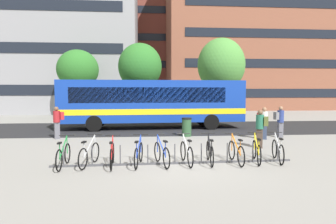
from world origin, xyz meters
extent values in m
plane|color=gray|center=(0.00, 0.00, 0.00)|extent=(200.00, 200.00, 0.00)
cube|color=#232326|center=(0.00, 9.18, 0.00)|extent=(80.00, 7.20, 0.01)
cube|color=#14389E|center=(-0.85, 9.18, 1.85)|extent=(12.10, 3.07, 2.70)
cube|color=yellow|center=(-0.85, 9.18, 1.20)|extent=(12.12, 3.09, 0.36)
cube|color=black|center=(4.59, 9.41, 2.98)|extent=(1.10, 2.34, 0.40)
cube|color=black|center=(5.12, 9.44, 2.12)|extent=(0.18, 2.19, 1.40)
cube|color=black|center=(-1.20, 10.41, 2.25)|extent=(9.83, 0.49, 0.97)
cube|color=black|center=(-1.10, 7.92, 2.25)|extent=(9.83, 0.49, 0.97)
cylinder|color=black|center=(2.82, 10.49, 0.50)|extent=(1.01, 0.34, 1.00)
cylinder|color=black|center=(2.92, 8.19, 0.50)|extent=(1.01, 0.34, 1.00)
cylinder|color=black|center=(-4.62, 10.17, 0.50)|extent=(1.01, 0.34, 1.00)
cylinder|color=black|center=(-4.52, 7.86, 0.50)|extent=(1.01, 0.34, 1.00)
cube|color=#47474C|center=(-0.33, -0.37, 0.03)|extent=(8.35, 0.33, 0.06)
cylinder|color=#47474C|center=(-4.04, -0.48, 0.35)|extent=(0.04, 0.04, 0.70)
cylinder|color=#47474C|center=(-3.11, -0.45, 0.35)|extent=(0.04, 0.04, 0.70)
cylinder|color=#47474C|center=(-2.18, -0.43, 0.35)|extent=(0.04, 0.04, 0.70)
cylinder|color=#47474C|center=(-1.25, -0.40, 0.35)|extent=(0.04, 0.04, 0.70)
cylinder|color=#47474C|center=(-0.33, -0.37, 0.35)|extent=(0.04, 0.04, 0.70)
cylinder|color=#47474C|center=(0.60, -0.34, 0.35)|extent=(0.04, 0.04, 0.70)
cylinder|color=#47474C|center=(1.53, -0.32, 0.35)|extent=(0.04, 0.04, 0.70)
cylinder|color=#47474C|center=(2.46, -0.29, 0.35)|extent=(0.04, 0.04, 0.70)
cylinder|color=#47474C|center=(3.38, -0.26, 0.35)|extent=(0.04, 0.04, 0.70)
torus|color=black|center=(-4.04, 0.02, 0.35)|extent=(0.05, 0.70, 0.70)
torus|color=black|center=(-4.03, -1.00, 0.35)|extent=(0.05, 0.70, 0.70)
cube|color=#1E7F38|center=(-4.03, -0.47, 0.67)|extent=(0.04, 0.92, 0.58)
cylinder|color=#1E7F38|center=(-4.03, -0.90, 0.62)|extent=(0.03, 0.03, 0.55)
cube|color=black|center=(-4.03, -0.90, 0.88)|extent=(0.10, 0.22, 0.05)
cylinder|color=#1E7F38|center=(-4.04, 0.00, 0.67)|extent=(0.03, 0.03, 0.65)
cylinder|color=black|center=(-4.04, 0.00, 0.98)|extent=(0.52, 0.04, 0.03)
torus|color=black|center=(-3.11, 0.12, 0.35)|extent=(0.19, 0.70, 0.70)
torus|color=black|center=(-3.32, -0.87, 0.35)|extent=(0.19, 0.70, 0.70)
cube|color=#B7BABF|center=(-3.21, -0.36, 0.67)|extent=(0.22, 0.91, 0.58)
cylinder|color=#B7BABF|center=(-3.30, -0.78, 0.62)|extent=(0.04, 0.04, 0.55)
cube|color=black|center=(-3.30, -0.78, 0.88)|extent=(0.14, 0.24, 0.05)
cylinder|color=#B7BABF|center=(-3.11, 0.10, 0.67)|extent=(0.04, 0.04, 0.65)
cylinder|color=black|center=(-3.11, 0.10, 0.98)|extent=(0.51, 0.14, 0.03)
torus|color=black|center=(-2.47, -0.04, 0.35)|extent=(0.08, 0.71, 0.70)
torus|color=black|center=(-2.41, -1.06, 0.35)|extent=(0.08, 0.71, 0.70)
cube|color=red|center=(-2.44, -0.53, 0.67)|extent=(0.08, 0.92, 0.58)
cylinder|color=red|center=(-2.42, -0.96, 0.62)|extent=(0.03, 0.03, 0.55)
cube|color=black|center=(-2.42, -0.96, 0.88)|extent=(0.11, 0.22, 0.05)
cylinder|color=red|center=(-2.46, -0.06, 0.67)|extent=(0.03, 0.03, 0.65)
cylinder|color=black|center=(-2.46, -0.06, 0.98)|extent=(0.52, 0.06, 0.03)
torus|color=black|center=(-1.50, 0.03, 0.35)|extent=(0.14, 0.70, 0.70)
torus|color=black|center=(-1.63, -0.98, 0.35)|extent=(0.14, 0.70, 0.70)
cube|color=#1E3DB2|center=(-1.56, -0.46, 0.67)|extent=(0.15, 0.92, 0.58)
cylinder|color=#1E3DB2|center=(-1.62, -0.88, 0.62)|extent=(0.03, 0.03, 0.55)
cube|color=black|center=(-1.62, -0.88, 0.88)|extent=(0.13, 0.23, 0.05)
cylinder|color=#1E3DB2|center=(-1.50, 0.01, 0.67)|extent=(0.04, 0.04, 0.65)
cylinder|color=black|center=(-1.50, 0.01, 0.98)|extent=(0.52, 0.10, 0.03)
torus|color=black|center=(-0.91, 0.03, 0.35)|extent=(0.22, 0.69, 0.70)
torus|color=black|center=(-0.66, -0.96, 0.35)|extent=(0.22, 0.69, 0.70)
cube|color=#1E3DB2|center=(-0.79, -0.45, 0.67)|extent=(0.26, 0.90, 0.58)
cylinder|color=#1E3DB2|center=(-0.69, -0.86, 0.62)|extent=(0.04, 0.04, 0.55)
cube|color=black|center=(-0.69, -0.86, 0.88)|extent=(0.15, 0.24, 0.05)
cylinder|color=#1E3DB2|center=(-0.91, 0.01, 0.67)|extent=(0.04, 0.04, 0.65)
cylinder|color=black|center=(-0.91, 0.01, 0.98)|extent=(0.51, 0.16, 0.03)
torus|color=black|center=(0.02, 0.12, 0.35)|extent=(0.12, 0.70, 0.70)
torus|color=black|center=(0.13, -0.90, 0.35)|extent=(0.12, 0.70, 0.70)
cube|color=#B7BABF|center=(0.07, -0.37, 0.67)|extent=(0.13, 0.92, 0.58)
cylinder|color=#B7BABF|center=(0.12, -0.80, 0.62)|extent=(0.03, 0.03, 0.55)
cube|color=black|center=(0.12, -0.80, 0.88)|extent=(0.12, 0.23, 0.05)
cylinder|color=#B7BABF|center=(0.02, 0.10, 0.67)|extent=(0.04, 0.04, 0.65)
cylinder|color=black|center=(0.02, 0.10, 0.98)|extent=(0.52, 0.08, 0.03)
torus|color=black|center=(0.94, 0.13, 0.35)|extent=(0.11, 0.71, 0.70)
torus|color=black|center=(0.85, -0.89, 0.35)|extent=(0.11, 0.71, 0.70)
cube|color=black|center=(0.89, -0.36, 0.67)|extent=(0.12, 0.92, 0.58)
cylinder|color=black|center=(0.86, -0.79, 0.62)|extent=(0.03, 0.03, 0.55)
cube|color=black|center=(0.86, -0.79, 0.88)|extent=(0.12, 0.23, 0.05)
cylinder|color=black|center=(0.94, 0.11, 0.67)|extent=(0.03, 0.03, 0.65)
cylinder|color=black|center=(0.94, 0.11, 0.98)|extent=(0.52, 0.08, 0.03)
torus|color=black|center=(1.81, 0.10, 0.35)|extent=(0.05, 0.70, 0.70)
torus|color=black|center=(1.82, -0.92, 0.35)|extent=(0.05, 0.70, 0.70)
cube|color=orange|center=(1.82, -0.39, 0.67)|extent=(0.04, 0.92, 0.58)
cylinder|color=orange|center=(1.82, -0.82, 0.62)|extent=(0.03, 0.03, 0.55)
cube|color=black|center=(1.82, -0.82, 0.88)|extent=(0.10, 0.22, 0.05)
cylinder|color=orange|center=(1.81, 0.08, 0.67)|extent=(0.03, 0.03, 0.65)
cylinder|color=black|center=(1.81, 0.08, 0.98)|extent=(0.52, 0.03, 0.03)
torus|color=black|center=(2.69, 0.17, 0.35)|extent=(0.19, 0.70, 0.70)
torus|color=black|center=(2.47, -0.83, 0.35)|extent=(0.19, 0.70, 0.70)
cube|color=yellow|center=(2.59, -0.31, 0.67)|extent=(0.23, 0.91, 0.58)
cylinder|color=yellow|center=(2.49, -0.73, 0.62)|extent=(0.04, 0.04, 0.55)
cube|color=black|center=(2.49, -0.73, 0.88)|extent=(0.14, 0.24, 0.05)
cylinder|color=yellow|center=(2.69, 0.15, 0.67)|extent=(0.04, 0.04, 0.65)
cylinder|color=black|center=(2.69, 0.15, 0.98)|extent=(0.51, 0.14, 0.03)
torus|color=black|center=(3.48, 0.21, 0.35)|extent=(0.19, 0.70, 0.70)
torus|color=black|center=(3.27, -0.79, 0.35)|extent=(0.19, 0.70, 0.70)
cube|color=#B7BABF|center=(3.38, -0.27, 0.67)|extent=(0.23, 0.91, 0.58)
cylinder|color=#B7BABF|center=(3.29, -0.69, 0.62)|extent=(0.04, 0.04, 0.55)
cube|color=black|center=(3.29, -0.69, 0.88)|extent=(0.14, 0.24, 0.05)
cylinder|color=#B7BABF|center=(3.48, 0.19, 0.67)|extent=(0.04, 0.04, 0.65)
cylinder|color=black|center=(3.48, 0.19, 0.98)|extent=(0.51, 0.14, 0.03)
cube|color=#47382D|center=(3.68, 2.10, 0.43)|extent=(0.32, 0.29, 0.85)
cylinder|color=#23664C|center=(3.68, 2.10, 1.16)|extent=(0.45, 0.45, 0.62)
sphere|color=brown|center=(3.68, 2.10, 1.58)|extent=(0.22, 0.22, 0.22)
cube|color=#56602D|center=(3.92, 1.99, 1.19)|extent=(0.28, 0.33, 0.40)
cube|color=#565660|center=(-5.97, 5.24, 0.44)|extent=(0.32, 0.30, 0.88)
cylinder|color=maroon|center=(-5.97, 5.24, 1.18)|extent=(0.46, 0.46, 0.60)
sphere|color=brown|center=(-5.97, 5.24, 1.59)|extent=(0.22, 0.22, 0.22)
cube|color=#B21E23|center=(-5.74, 5.36, 1.21)|extent=(0.29, 0.33, 0.40)
cube|color=#565660|center=(5.94, 4.80, 0.41)|extent=(0.28, 0.23, 0.82)
cylinder|color=navy|center=(5.94, 4.80, 1.15)|extent=(0.38, 0.38, 0.65)
sphere|color=#936B4C|center=(5.94, 4.80, 1.58)|extent=(0.22, 0.22, 0.22)
cube|color=slate|center=(5.68, 4.77, 1.18)|extent=(0.21, 0.30, 0.40)
cube|color=#2D3851|center=(4.80, 4.27, 0.41)|extent=(0.30, 0.26, 0.83)
cylinder|color=beige|center=(4.80, 4.27, 1.14)|extent=(0.41, 0.41, 0.63)
sphere|color=#936B4C|center=(4.80, 4.27, 1.57)|extent=(0.22, 0.22, 0.22)
cube|color=#B21E23|center=(4.55, 4.33, 1.17)|extent=(0.24, 0.31, 0.40)
cylinder|color=#284C2D|center=(0.94, 5.58, 0.47)|extent=(0.52, 0.52, 0.95)
cylinder|color=black|center=(0.94, 5.58, 0.99)|extent=(0.55, 0.55, 0.08)
cylinder|color=brown|center=(5.39, 15.13, 1.40)|extent=(0.32, 0.32, 2.80)
ellipsoid|color=#4C8E3D|center=(5.39, 15.13, 4.82)|extent=(4.19, 4.19, 4.75)
cylinder|color=brown|center=(-7.82, 18.25, 1.50)|extent=(0.32, 0.32, 3.00)
ellipsoid|color=#2D7028|center=(-7.82, 18.25, 4.59)|extent=(3.95, 3.95, 3.75)
cylinder|color=brown|center=(-1.78, 14.12, 1.45)|extent=(0.32, 0.32, 2.90)
ellipsoid|color=#2D7028|center=(-1.78, 14.12, 4.55)|extent=(3.63, 3.63, 3.88)
cube|color=gray|center=(-12.72, 26.38, 8.66)|extent=(20.59, 11.57, 17.33)
cube|color=black|center=(-12.72, 20.56, 2.60)|extent=(18.12, 0.06, 1.10)
cube|color=black|center=(-12.72, 20.56, 6.93)|extent=(18.12, 0.06, 1.10)
cube|color=black|center=(-12.72, 20.56, 11.26)|extent=(18.12, 0.06, 1.10)
cube|color=brown|center=(15.59, 30.89, 11.15)|extent=(27.54, 11.93, 22.30)
cube|color=black|center=(15.59, 24.89, 2.23)|extent=(24.24, 0.06, 1.10)
cube|color=black|center=(15.59, 24.89, 5.95)|extent=(24.24, 0.06, 1.10)
cube|color=black|center=(15.59, 24.89, 9.66)|extent=(24.24, 0.06, 1.10)
cube|color=black|center=(15.59, 24.89, 13.38)|extent=(24.24, 0.06, 1.10)
cube|color=brown|center=(3.41, 40.82, 8.28)|extent=(17.47, 12.53, 16.57)
cube|color=black|center=(3.41, 34.53, 2.49)|extent=(15.38, 0.06, 1.10)
cube|color=black|center=(3.41, 34.53, 6.63)|extent=(15.38, 0.06, 1.10)
cube|color=black|center=(3.41, 34.53, 10.77)|extent=(15.38, 0.06, 1.10)
cube|color=black|center=(3.41, 34.53, 14.91)|extent=(15.38, 0.06, 1.10)
camera|label=1|loc=(-1.31, -9.98, 2.52)|focal=30.47mm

